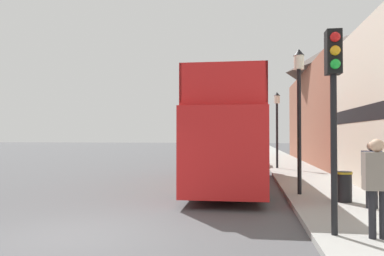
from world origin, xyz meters
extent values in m
plane|color=#4C4C4F|center=(0.00, 21.00, 0.00)|extent=(144.00, 144.00, 0.00)
cube|color=#999993|center=(6.07, 18.00, 0.07)|extent=(2.83, 108.00, 0.14)
cube|color=black|center=(7.53, 5.36, 2.80)|extent=(0.12, 11.85, 0.55)
cube|color=#935642|center=(10.48, 21.27, 3.33)|extent=(6.00, 18.02, 6.67)
pyramid|color=#473D38|center=(10.48, 21.27, 7.95)|extent=(6.00, 18.02, 2.56)
cube|color=red|center=(2.70, 8.24, 1.57)|extent=(2.61, 10.52, 2.57)
cube|color=yellow|center=(2.71, 7.71, 1.70)|extent=(2.57, 5.80, 0.45)
cube|color=black|center=(2.70, 8.24, 2.36)|extent=(2.63, 9.68, 0.70)
cube|color=red|center=(2.70, 8.24, 2.91)|extent=(2.60, 9.68, 0.10)
cube|color=red|center=(1.50, 8.22, 3.53)|extent=(0.19, 9.65, 1.14)
cube|color=red|center=(3.91, 8.25, 3.53)|extent=(0.19, 9.65, 1.14)
cube|color=red|center=(2.76, 3.45, 3.53)|extent=(2.48, 0.10, 1.14)
cube|color=red|center=(2.65, 12.33, 3.53)|extent=(2.50, 1.50, 1.14)
cylinder|color=black|center=(1.55, 11.47, 0.51)|extent=(0.29, 1.03, 1.02)
cylinder|color=black|center=(3.78, 11.50, 0.51)|extent=(0.29, 1.03, 1.02)
cylinder|color=black|center=(1.63, 5.18, 0.51)|extent=(0.29, 1.03, 1.02)
cylinder|color=black|center=(3.86, 5.21, 0.51)|extent=(0.29, 1.03, 1.02)
cube|color=silver|center=(3.50, 17.13, 0.58)|extent=(1.99, 4.00, 0.82)
cube|color=black|center=(3.49, 17.01, 1.24)|extent=(1.68, 1.95, 0.50)
cylinder|color=black|center=(2.73, 18.38, 0.31)|extent=(0.23, 0.62, 0.61)
cylinder|color=black|center=(4.39, 18.30, 0.31)|extent=(0.23, 0.62, 0.61)
cylinder|color=black|center=(2.61, 15.95, 0.31)|extent=(0.23, 0.62, 0.61)
cylinder|color=black|center=(4.27, 15.87, 0.31)|extent=(0.23, 0.62, 0.61)
cylinder|color=#232328|center=(5.71, 0.32, 0.58)|extent=(0.13, 0.13, 0.89)
cylinder|color=#232328|center=(5.89, 0.32, 0.58)|extent=(0.13, 0.13, 0.89)
cube|color=gray|center=(5.80, 0.32, 1.38)|extent=(0.48, 0.26, 0.70)
sphere|color=tan|center=(5.80, 0.32, 1.85)|extent=(0.24, 0.24, 0.24)
cylinder|color=#232328|center=(6.55, 3.34, 0.56)|extent=(0.13, 0.13, 0.83)
cylinder|color=#232328|center=(6.72, 3.34, 0.56)|extent=(0.13, 0.13, 0.83)
cube|color=#2D3856|center=(6.63, 3.34, 1.30)|extent=(0.45, 0.25, 0.66)
sphere|color=tan|center=(6.63, 3.34, 1.75)|extent=(0.23, 0.23, 0.23)
cylinder|color=black|center=(5.07, 0.49, 1.67)|extent=(0.12, 0.12, 3.06)
cube|color=black|center=(5.07, 0.49, 3.63)|extent=(0.28, 0.31, 0.85)
sphere|color=red|center=(5.07, 0.32, 3.88)|extent=(0.19, 0.19, 0.19)
sphere|color=orange|center=(5.07, 0.32, 3.63)|extent=(0.19, 0.19, 0.19)
sphere|color=green|center=(5.07, 0.32, 3.37)|extent=(0.19, 0.19, 0.19)
cylinder|color=black|center=(5.09, 5.46, 2.16)|extent=(0.13, 0.13, 4.03)
cylinder|color=silver|center=(5.09, 5.46, 4.40)|extent=(0.32, 0.32, 0.45)
cone|color=black|center=(5.09, 5.46, 4.73)|extent=(0.35, 0.35, 0.22)
cylinder|color=black|center=(5.14, 15.23, 2.02)|extent=(0.13, 0.13, 3.75)
cylinder|color=silver|center=(5.14, 15.23, 4.12)|extent=(0.32, 0.32, 0.45)
cone|color=black|center=(5.14, 15.23, 4.45)|extent=(0.35, 0.35, 0.22)
cylinder|color=black|center=(6.16, 4.24, 0.57)|extent=(0.44, 0.44, 0.86)
cylinder|color=#B28E1E|center=(6.16, 4.24, 0.96)|extent=(0.48, 0.48, 0.06)
camera|label=1|loc=(3.44, -6.98, 2.04)|focal=35.00mm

